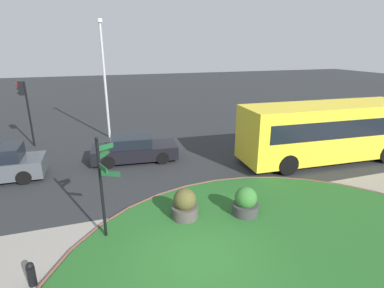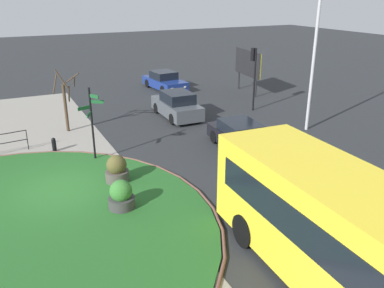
{
  "view_description": "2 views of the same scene",
  "coord_description": "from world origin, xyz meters",
  "px_view_note": "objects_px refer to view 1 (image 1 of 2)",
  "views": [
    {
      "loc": [
        -2.45,
        -6.77,
        5.79
      ],
      "look_at": [
        1.02,
        3.66,
        2.22
      ],
      "focal_mm": 28.29,
      "sensor_mm": 36.0,
      "label": 1
    },
    {
      "loc": [
        14.36,
        -1.6,
        7.12
      ],
      "look_at": [
        2.79,
        4.12,
        2.19
      ],
      "focal_mm": 37.52,
      "sensor_mm": 36.0,
      "label": 2
    }
  ],
  "objects_px": {
    "bollard_foreground": "(31,274)",
    "car_near_lane": "(134,149)",
    "signpost_directional": "(103,181)",
    "bus_yellow": "(327,131)",
    "planter_kerbside": "(185,206)",
    "lamppost_tall": "(105,77)",
    "traffic_light_near": "(24,100)",
    "planter_near_signpost": "(245,203)"
  },
  "relations": [
    {
      "from": "bus_yellow",
      "to": "car_near_lane",
      "type": "bearing_deg",
      "value": 164.71
    },
    {
      "from": "lamppost_tall",
      "to": "planter_near_signpost",
      "type": "height_order",
      "value": "lamppost_tall"
    },
    {
      "from": "signpost_directional",
      "to": "bollard_foreground",
      "type": "xyz_separation_m",
      "value": [
        -1.94,
        -1.47,
        -1.6
      ]
    },
    {
      "from": "bus_yellow",
      "to": "traffic_light_near",
      "type": "xyz_separation_m",
      "value": [
        -15.1,
        7.49,
        1.22
      ]
    },
    {
      "from": "bollard_foreground",
      "to": "planter_kerbside",
      "type": "xyz_separation_m",
      "value": [
        4.56,
        1.72,
        0.18
      ]
    },
    {
      "from": "signpost_directional",
      "to": "traffic_light_near",
      "type": "xyz_separation_m",
      "value": [
        -3.8,
        10.96,
        0.89
      ]
    },
    {
      "from": "signpost_directional",
      "to": "car_near_lane",
      "type": "height_order",
      "value": "signpost_directional"
    },
    {
      "from": "planter_kerbside",
      "to": "lamppost_tall",
      "type": "bearing_deg",
      "value": 99.15
    },
    {
      "from": "lamppost_tall",
      "to": "planter_near_signpost",
      "type": "distance_m",
      "value": 12.76
    },
    {
      "from": "traffic_light_near",
      "to": "planter_near_signpost",
      "type": "xyz_separation_m",
      "value": [
        8.51,
        -11.18,
        -2.33
      ]
    },
    {
      "from": "bollard_foreground",
      "to": "bus_yellow",
      "type": "relative_size",
      "value": 0.08
    },
    {
      "from": "lamppost_tall",
      "to": "signpost_directional",
      "type": "bearing_deg",
      "value": -94.07
    },
    {
      "from": "signpost_directional",
      "to": "bollard_foreground",
      "type": "bearing_deg",
      "value": -142.79
    },
    {
      "from": "car_near_lane",
      "to": "traffic_light_near",
      "type": "relative_size",
      "value": 1.16
    },
    {
      "from": "planter_kerbside",
      "to": "planter_near_signpost",
      "type": "bearing_deg",
      "value": -12.42
    },
    {
      "from": "bollard_foreground",
      "to": "bus_yellow",
      "type": "height_order",
      "value": "bus_yellow"
    },
    {
      "from": "car_near_lane",
      "to": "planter_near_signpost",
      "type": "distance_m",
      "value": 7.4
    },
    {
      "from": "signpost_directional",
      "to": "bollard_foreground",
      "type": "height_order",
      "value": "signpost_directional"
    },
    {
      "from": "car_near_lane",
      "to": "planter_near_signpost",
      "type": "height_order",
      "value": "car_near_lane"
    },
    {
      "from": "traffic_light_near",
      "to": "planter_kerbside",
      "type": "height_order",
      "value": "traffic_light_near"
    },
    {
      "from": "bollard_foreground",
      "to": "planter_near_signpost",
      "type": "relative_size",
      "value": 0.62
    },
    {
      "from": "bollard_foreground",
      "to": "planter_near_signpost",
      "type": "xyz_separation_m",
      "value": [
        6.65,
        1.26,
        0.15
      ]
    },
    {
      "from": "bus_yellow",
      "to": "car_near_lane",
      "type": "relative_size",
      "value": 2.05
    },
    {
      "from": "traffic_light_near",
      "to": "planter_kerbside",
      "type": "bearing_deg",
      "value": 113.97
    },
    {
      "from": "car_near_lane",
      "to": "lamppost_tall",
      "type": "distance_m",
      "value": 5.97
    },
    {
      "from": "lamppost_tall",
      "to": "bollard_foreground",
      "type": "bearing_deg",
      "value": -102.05
    },
    {
      "from": "bollard_foreground",
      "to": "traffic_light_near",
      "type": "bearing_deg",
      "value": 98.5
    },
    {
      "from": "car_near_lane",
      "to": "planter_kerbside",
      "type": "relative_size",
      "value": 3.83
    },
    {
      "from": "signpost_directional",
      "to": "planter_near_signpost",
      "type": "xyz_separation_m",
      "value": [
        4.71,
        -0.22,
        -1.45
      ]
    },
    {
      "from": "signpost_directional",
      "to": "bollard_foreground",
      "type": "relative_size",
      "value": 4.83
    },
    {
      "from": "signpost_directional",
      "to": "planter_kerbside",
      "type": "relative_size",
      "value": 2.85
    },
    {
      "from": "car_near_lane",
      "to": "traffic_light_near",
      "type": "bearing_deg",
      "value": 147.09
    },
    {
      "from": "signpost_directional",
      "to": "lamppost_tall",
      "type": "distance_m",
      "value": 11.64
    },
    {
      "from": "planter_kerbside",
      "to": "signpost_directional",
      "type": "bearing_deg",
      "value": -174.63
    },
    {
      "from": "bus_yellow",
      "to": "lamppost_tall",
      "type": "bearing_deg",
      "value": 145.52
    },
    {
      "from": "bollard_foreground",
      "to": "bus_yellow",
      "type": "bearing_deg",
      "value": 20.5
    },
    {
      "from": "bollard_foreground",
      "to": "car_near_lane",
      "type": "distance_m",
      "value": 8.87
    },
    {
      "from": "signpost_directional",
      "to": "planter_near_signpost",
      "type": "relative_size",
      "value": 2.98
    },
    {
      "from": "traffic_light_near",
      "to": "car_near_lane",
      "type": "bearing_deg",
      "value": 134.84
    },
    {
      "from": "signpost_directional",
      "to": "bus_yellow",
      "type": "relative_size",
      "value": 0.36
    },
    {
      "from": "bus_yellow",
      "to": "car_near_lane",
      "type": "height_order",
      "value": "bus_yellow"
    },
    {
      "from": "signpost_directional",
      "to": "bus_yellow",
      "type": "height_order",
      "value": "signpost_directional"
    }
  ]
}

